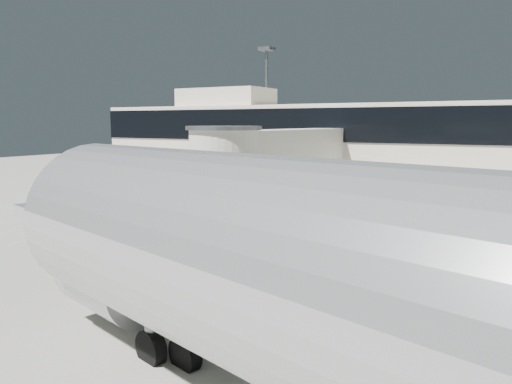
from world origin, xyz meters
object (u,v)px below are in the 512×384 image
box_cart_near (202,227)px  box_cart_far (187,222)px  ground_worker (224,251)px  suitcase_cart (326,226)px  minivan (454,201)px  baggage_tug (262,228)px  belt_loader (198,176)px  aircraft (379,299)px

box_cart_near → box_cart_far: size_ratio=1.17×
ground_worker → suitcase_cart: bearing=65.2°
box_cart_near → ground_worker: (4.58, -4.79, 0.36)m
minivan → box_cart_far: bearing=-119.3°
baggage_tug → box_cart_near: 3.26m
belt_loader → box_cart_far: bearing=-55.0°
ground_worker → box_cart_near: bearing=115.8°
ground_worker → belt_loader: 31.64m
belt_loader → box_cart_near: bearing=-52.8°
aircraft → box_cart_near: bearing=151.0°
box_cart_far → ground_worker: size_ratio=1.76×
box_cart_near → belt_loader: size_ratio=0.99×
belt_loader → aircraft: bearing=-49.2°
suitcase_cart → box_cart_near: size_ratio=0.96×
suitcase_cart → belt_loader: 26.14m
suitcase_cart → box_cart_near: (-5.63, -3.95, 0.08)m
baggage_tug → suitcase_cart: baggage_tug is taller
baggage_tug → belt_loader: (-17.78, 18.71, 0.15)m
minivan → aircraft: bearing=-67.1°
baggage_tug → suitcase_cart: size_ratio=0.70×
suitcase_cart → ground_worker: (-1.06, -8.74, 0.45)m
ground_worker → belt_loader: ground_worker is taller
baggage_tug → ground_worker: size_ratio=1.37×
suitcase_cart → box_cart_far: bearing=-153.9°
suitcase_cart → minivan: size_ratio=0.74×
box_cart_far → minivan: minivan is taller
suitcase_cart → baggage_tug: bearing=-131.0°
aircraft → suitcase_cart: bearing=130.3°
box_cart_near → belt_loader: belt_loader is taller
box_cart_far → aircraft: size_ratio=0.15×
box_cart_far → minivan: size_ratio=0.66×
suitcase_cart → box_cart_far: suitcase_cart is taller
ground_worker → aircraft: bearing=-62.6°
aircraft → box_cart_far: bearing=152.5°
ground_worker → box_cart_far: bearing=119.5°
baggage_tug → aircraft: 18.53m
minivan → belt_loader: size_ratio=1.28×
minivan → belt_loader: bearing=-177.0°
suitcase_cart → box_cart_near: box_cart_near is taller
belt_loader → aircraft: size_ratio=0.18×
baggage_tug → belt_loader: 25.81m
suitcase_cart → box_cart_far: size_ratio=1.12×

